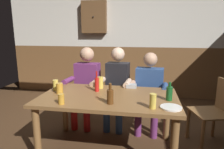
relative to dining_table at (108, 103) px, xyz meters
name	(u,v)px	position (x,y,z in m)	size (l,w,h in m)	color
back_wall_upper	(128,18)	(0.00, 2.36, 1.15)	(5.63, 0.12, 1.27)	silver
back_wall_wainscot	(127,71)	(0.00, 2.36, -0.06)	(5.63, 0.12, 1.14)	brown
dining_table	(108,103)	(0.00, 0.00, 0.00)	(1.65, 0.95, 0.72)	brown
person_0	(86,83)	(-0.50, 0.70, 0.06)	(0.54, 0.53, 1.24)	#6B2D66
person_1	(117,84)	(-0.01, 0.71, 0.06)	(0.51, 0.54, 1.25)	black
person_2	(149,88)	(0.49, 0.70, 0.03)	(0.57, 0.54, 1.18)	#2D4C84
chair_empty_near_right	(216,111)	(1.36, 0.38, -0.15)	(0.54, 0.54, 0.88)	brown
condiment_caddy	(131,86)	(0.24, 0.40, 0.12)	(0.14, 0.10, 0.05)	#B2B7BC
plate_0	(171,107)	(0.70, -0.29, 0.11)	(0.22, 0.22, 0.01)	white
bottle_0	(169,93)	(0.71, -0.04, 0.18)	(0.07, 0.07, 0.21)	#195923
bottle_1	(110,96)	(0.07, -0.27, 0.19)	(0.07, 0.07, 0.23)	#593314
bottle_2	(97,84)	(-0.18, 0.15, 0.20)	(0.05, 0.05, 0.27)	red
pint_glass_0	(56,85)	(-0.73, 0.10, 0.17)	(0.07, 0.07, 0.14)	#E5C64C
pint_glass_1	(60,88)	(-0.62, -0.02, 0.17)	(0.08, 0.08, 0.13)	gold
pint_glass_2	(100,83)	(-0.17, 0.30, 0.18)	(0.08, 0.08, 0.16)	#E5C64C
pint_glass_3	(61,99)	(-0.44, -0.37, 0.16)	(0.07, 0.07, 0.11)	gold
pint_glass_4	(153,101)	(0.52, -0.32, 0.18)	(0.07, 0.07, 0.15)	#E5C64C
wall_dart_cabinet	(94,17)	(-0.75, 2.23, 1.17)	(0.56, 0.15, 0.70)	brown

